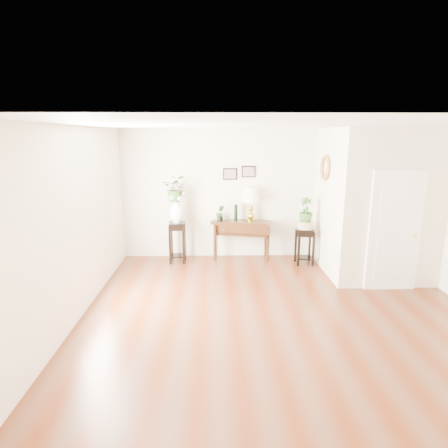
{
  "coord_description": "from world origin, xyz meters",
  "views": [
    {
      "loc": [
        -0.99,
        -5.36,
        2.65
      ],
      "look_at": [
        -0.82,
        1.3,
        1.08
      ],
      "focal_mm": 30.0,
      "sensor_mm": 36.0,
      "label": 1
    }
  ],
  "objects_px": {
    "plant_stand_a": "(177,242)",
    "plant_stand_b": "(304,246)",
    "table_lamp": "(251,205)",
    "console_table": "(241,240)"
  },
  "relations": [
    {
      "from": "table_lamp",
      "to": "plant_stand_b",
      "type": "distance_m",
      "value": 1.43
    },
    {
      "from": "plant_stand_a",
      "to": "plant_stand_b",
      "type": "relative_size",
      "value": 1.13
    },
    {
      "from": "console_table",
      "to": "plant_stand_b",
      "type": "relative_size",
      "value": 1.64
    },
    {
      "from": "table_lamp",
      "to": "console_table",
      "type": "bearing_deg",
      "value": 180.0
    },
    {
      "from": "plant_stand_a",
      "to": "plant_stand_b",
      "type": "xyz_separation_m",
      "value": [
        2.68,
        -0.17,
        -0.05
      ]
    },
    {
      "from": "plant_stand_a",
      "to": "plant_stand_b",
      "type": "distance_m",
      "value": 2.69
    },
    {
      "from": "console_table",
      "to": "table_lamp",
      "type": "distance_m",
      "value": 0.8
    },
    {
      "from": "plant_stand_b",
      "to": "console_table",
      "type": "bearing_deg",
      "value": 162.37
    },
    {
      "from": "plant_stand_a",
      "to": "table_lamp",
      "type": "bearing_deg",
      "value": 8.73
    },
    {
      "from": "plant_stand_b",
      "to": "table_lamp",
      "type": "bearing_deg",
      "value": 159.24
    }
  ]
}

